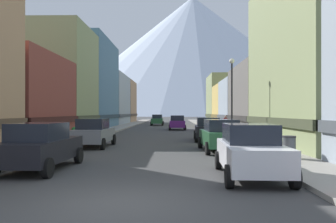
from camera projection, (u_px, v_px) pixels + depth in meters
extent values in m
plane|color=#3D3D3D|center=(122.00, 204.00, 8.04)|extent=(400.00, 400.00, 0.00)
cube|color=gray|center=(115.00, 129.00, 43.16)|extent=(2.50, 100.00, 0.15)
cube|color=gray|center=(214.00, 129.00, 42.92)|extent=(2.50, 100.00, 0.15)
cube|color=brown|center=(3.00, 98.00, 25.42)|extent=(8.19, 9.90, 6.50)
cube|color=#3B1B16|center=(3.00, 120.00, 25.41)|extent=(8.49, 9.90, 0.50)
cube|color=#8C9966|center=(43.00, 80.00, 34.94)|extent=(9.48, 8.87, 10.90)
cube|color=#3F442D|center=(43.00, 118.00, 34.93)|extent=(9.78, 8.87, 0.50)
cube|color=slate|center=(86.00, 84.00, 46.40)|extent=(6.60, 13.89, 11.99)
cube|color=#22333F|center=(86.00, 116.00, 46.39)|extent=(6.90, 13.89, 0.50)
cube|color=#99A5B2|center=(98.00, 100.00, 60.70)|extent=(9.84, 13.67, 8.87)
cube|color=#444A50|center=(98.00, 115.00, 60.69)|extent=(10.14, 13.67, 0.50)
cube|color=tan|center=(118.00, 102.00, 73.44)|extent=(7.04, 10.75, 8.86)
cube|color=brown|center=(118.00, 115.00, 73.44)|extent=(7.34, 10.75, 0.50)
cube|color=#8C9966|center=(335.00, 56.00, 21.72)|extent=(8.02, 13.65, 11.51)
cube|color=#3F442D|center=(335.00, 121.00, 21.72)|extent=(8.32, 13.65, 0.50)
cube|color=#66605B|center=(270.00, 100.00, 34.07)|extent=(6.81, 10.82, 6.89)
cube|color=#2D2B29|center=(271.00, 118.00, 34.07)|extent=(7.11, 10.82, 0.50)
cube|color=#99A5B2|center=(260.00, 104.00, 44.02)|extent=(9.75, 8.56, 6.42)
cube|color=#444A50|center=(260.00, 117.00, 44.02)|extent=(10.05, 8.56, 0.50)
cube|color=#D8B259|center=(246.00, 106.00, 52.39)|extent=(9.57, 8.06, 6.34)
cube|color=brown|center=(246.00, 116.00, 52.39)|extent=(9.87, 8.06, 0.50)
cube|color=#8C9966|center=(231.00, 100.00, 61.85)|extent=(8.15, 10.41, 8.85)
cube|color=#3F442D|center=(231.00, 115.00, 61.85)|extent=(8.45, 10.41, 0.50)
cube|color=black|center=(41.00, 150.00, 12.87)|extent=(1.97, 4.45, 0.80)
cube|color=#1E232D|center=(38.00, 132.00, 12.62)|extent=(1.66, 2.25, 0.64)
cylinder|color=black|center=(36.00, 155.00, 14.56)|extent=(0.24, 0.69, 0.68)
cylinder|color=black|center=(79.00, 155.00, 14.47)|extent=(0.24, 0.69, 0.68)
cylinder|color=black|center=(48.00, 168.00, 11.18)|extent=(0.24, 0.69, 0.68)
cube|color=slate|center=(94.00, 135.00, 21.34)|extent=(1.89, 4.42, 0.80)
cube|color=#1E232D|center=(93.00, 124.00, 21.09)|extent=(1.62, 2.22, 0.64)
cylinder|color=black|center=(87.00, 139.00, 23.01)|extent=(0.23, 0.68, 0.68)
cylinder|color=black|center=(114.00, 139.00, 22.96)|extent=(0.23, 0.68, 0.68)
cylinder|color=black|center=(71.00, 144.00, 19.71)|extent=(0.23, 0.68, 0.68)
cylinder|color=black|center=(103.00, 144.00, 19.66)|extent=(0.23, 0.68, 0.68)
cube|color=silver|center=(251.00, 155.00, 11.32)|extent=(1.99, 4.46, 0.80)
cube|color=#1E232D|center=(249.00, 133.00, 11.57)|extent=(1.67, 2.25, 0.64)
cylinder|color=black|center=(295.00, 177.00, 9.62)|extent=(0.24, 0.69, 0.68)
cylinder|color=black|center=(229.00, 176.00, 9.72)|extent=(0.24, 0.69, 0.68)
cylinder|color=black|center=(267.00, 160.00, 12.92)|extent=(0.24, 0.69, 0.68)
cylinder|color=black|center=(218.00, 160.00, 13.02)|extent=(0.24, 0.69, 0.68)
cube|color=#265933|center=(220.00, 138.00, 18.93)|extent=(2.02, 4.47, 0.80)
cube|color=#1E232D|center=(221.00, 125.00, 18.68)|extent=(1.69, 2.26, 0.64)
cylinder|color=black|center=(200.00, 143.00, 20.55)|extent=(0.25, 0.69, 0.68)
cylinder|color=black|center=(230.00, 142.00, 20.60)|extent=(0.25, 0.69, 0.68)
cylinder|color=black|center=(208.00, 148.00, 17.26)|extent=(0.25, 0.69, 0.68)
cylinder|color=black|center=(244.00, 148.00, 17.30)|extent=(0.25, 0.69, 0.68)
cube|color=black|center=(208.00, 131.00, 26.06)|extent=(2.01, 4.47, 0.80)
cube|color=#1E232D|center=(208.00, 122.00, 25.81)|extent=(1.68, 2.26, 0.64)
cylinder|color=black|center=(195.00, 135.00, 27.76)|extent=(0.25, 0.69, 0.68)
cylinder|color=black|center=(218.00, 135.00, 27.65)|extent=(0.25, 0.69, 0.68)
cylinder|color=black|center=(196.00, 138.00, 24.46)|extent=(0.25, 0.69, 0.68)
cylinder|color=black|center=(222.00, 138.00, 24.35)|extent=(0.25, 0.69, 0.68)
cube|color=#591E72|center=(177.00, 124.00, 41.96)|extent=(1.84, 4.40, 0.80)
cube|color=#1E232D|center=(177.00, 118.00, 41.71)|extent=(1.60, 2.20, 0.64)
cylinder|color=black|center=(170.00, 126.00, 43.62)|extent=(0.22, 0.68, 0.68)
cylinder|color=black|center=(184.00, 126.00, 43.59)|extent=(0.22, 0.68, 0.68)
cylinder|color=black|center=(170.00, 128.00, 40.32)|extent=(0.22, 0.68, 0.68)
cylinder|color=black|center=(185.00, 128.00, 40.29)|extent=(0.22, 0.68, 0.68)
cube|color=#265933|center=(157.00, 121.00, 56.37)|extent=(1.84, 4.40, 0.80)
cube|color=#1E232D|center=(157.00, 116.00, 56.62)|extent=(1.60, 2.20, 0.64)
cylinder|color=black|center=(162.00, 124.00, 54.70)|extent=(0.22, 0.68, 0.68)
cylinder|color=black|center=(151.00, 124.00, 54.73)|extent=(0.22, 0.68, 0.68)
cylinder|color=black|center=(163.00, 123.00, 58.00)|extent=(0.22, 0.68, 0.68)
cylinder|color=black|center=(152.00, 123.00, 58.03)|extent=(0.22, 0.68, 0.68)
cylinder|color=#4C5156|center=(289.00, 148.00, 15.06)|extent=(0.56, 0.56, 0.90)
cylinder|color=#2D2D33|center=(289.00, 137.00, 15.06)|extent=(0.59, 0.59, 0.08)
cylinder|color=brown|center=(75.00, 135.00, 28.05)|extent=(0.39, 0.39, 0.34)
sphere|color=#268637|center=(75.00, 130.00, 28.05)|extent=(0.53, 0.53, 0.53)
cylinder|color=brown|center=(19.00, 146.00, 18.02)|extent=(0.44, 0.44, 0.43)
sphere|color=#198937|center=(19.00, 139.00, 18.02)|extent=(0.47, 0.47, 0.47)
cylinder|color=#4C4C51|center=(270.00, 143.00, 20.43)|extent=(0.53, 0.53, 0.35)
sphere|color=#2D8534|center=(270.00, 135.00, 20.43)|extent=(0.74, 0.74, 0.74)
cylinder|color=maroon|center=(225.00, 125.00, 33.22)|extent=(0.36, 0.36, 1.46)
sphere|color=tan|center=(225.00, 117.00, 33.22)|extent=(0.23, 0.23, 0.23)
cylinder|color=black|center=(232.00, 102.00, 24.19)|extent=(0.12, 0.12, 5.50)
sphere|color=white|center=(232.00, 61.00, 24.19)|extent=(0.36, 0.36, 0.36)
cone|color=silver|center=(193.00, 56.00, 267.78)|extent=(221.42, 221.42, 93.36)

